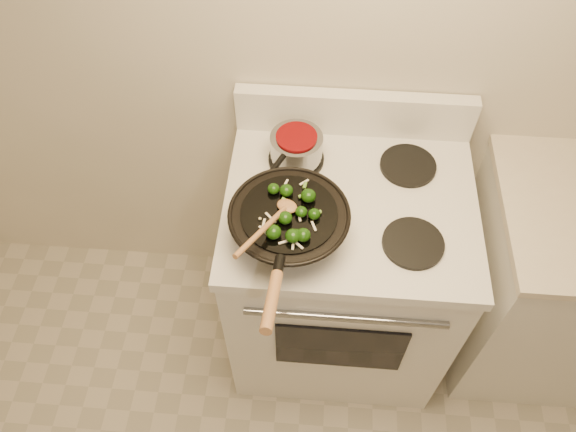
{
  "coord_description": "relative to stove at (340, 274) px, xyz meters",
  "views": [
    {
      "loc": [
        -0.19,
        0.1,
        2.28
      ],
      "look_at": [
        -0.26,
        1.03,
        1.01
      ],
      "focal_mm": 35.0,
      "sensor_mm": 36.0,
      "label": 1
    }
  ],
  "objects": [
    {
      "name": "wooden_spoon",
      "position": [
        -0.22,
        -0.2,
        0.6
      ],
      "size": [
        0.16,
        0.26,
        0.08
      ],
      "color": "#9E6A3E",
      "rests_on": "wok"
    },
    {
      "name": "saucepan",
      "position": [
        -0.18,
        0.15,
        0.51
      ],
      "size": [
        0.17,
        0.26,
        0.1
      ],
      "color": "gray",
      "rests_on": "stove"
    },
    {
      "name": "stove",
      "position": [
        0.0,
        0.0,
        0.0
      ],
      "size": [
        0.78,
        0.67,
        1.08
      ],
      "color": "white",
      "rests_on": "ground"
    },
    {
      "name": "wok",
      "position": [
        -0.18,
        -0.16,
        0.52
      ],
      "size": [
        0.34,
        0.57,
        0.2
      ],
      "color": "black",
      "rests_on": "stove"
    },
    {
      "name": "stirfry",
      "position": [
        -0.17,
        -0.17,
        0.58
      ],
      "size": [
        0.18,
        0.25,
        0.04
      ],
      "color": "#133608",
      "rests_on": "wok"
    }
  ]
}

